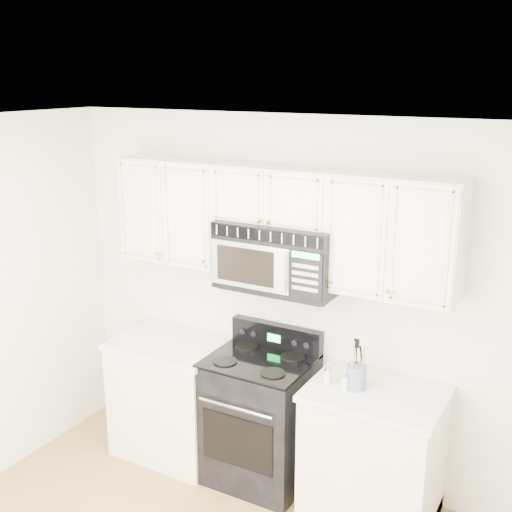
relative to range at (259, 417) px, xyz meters
The scene contains 9 objects.
room 1.67m from the range, 87.78° to the right, with size 3.51×3.51×2.61m.
base_cabinet_left 0.75m from the range, behind, with size 0.86×0.65×0.92m.
base_cabinet_right 0.86m from the range, ahead, with size 0.86×0.65×0.92m.
range is the anchor object (origin of this frame).
upper_cabinets 1.46m from the range, 67.17° to the left, with size 2.44×0.37×0.75m.
microwave 1.20m from the range, 40.39° to the left, with size 0.83×0.46×0.46m.
utensil_crock 0.90m from the range, ahead, with size 0.13×0.13×0.34m.
shaker_salt 0.74m from the range, ahead, with size 0.05×0.05×0.11m.
shaker_pepper 0.84m from the range, ahead, with size 0.04×0.04×0.10m.
Camera 1 is at (1.92, -2.14, 2.84)m, focal length 45.00 mm.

